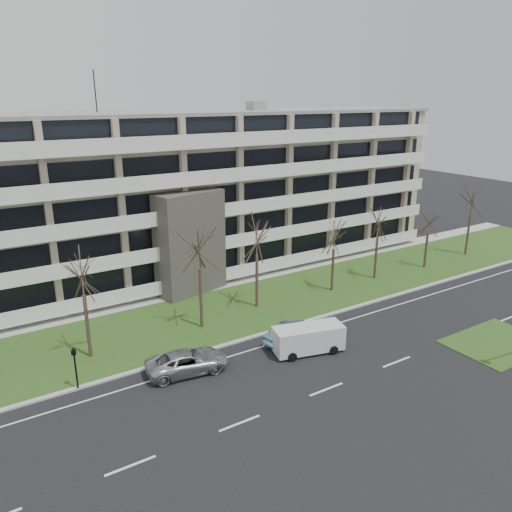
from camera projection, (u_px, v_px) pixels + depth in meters
ground at (326, 389)px, 29.70m from camera, size 160.00×160.00×0.00m
grass_verge at (222, 313)px, 40.14m from camera, size 90.00×10.00×0.06m
curb at (255, 336)px, 36.11m from camera, size 90.00×0.35×0.12m
sidewalk at (192, 291)px, 44.55m from camera, size 90.00×2.00×0.08m
grass_median at (497, 343)px, 35.23m from camera, size 7.00×5.00×0.06m
lane_edge_line at (266, 345)px, 34.92m from camera, size 90.00×0.12×0.01m
apartment_building at (158, 195)px, 47.69m from camera, size 60.50×15.10×18.75m
silver_pickup at (187, 362)px, 31.40m from camera, size 5.46×3.12×1.44m
blue_sedan at (291, 333)px, 35.17m from camera, size 4.63×2.49×1.45m
white_van at (309, 337)px, 33.78m from camera, size 5.08×2.90×1.86m
pedestrian_signal at (75, 363)px, 29.14m from camera, size 0.32×0.28×2.76m
tree_2 at (81, 270)px, 31.48m from camera, size 3.99×3.99×7.99m
tree_3 at (199, 244)px, 35.66m from camera, size 4.20×4.20×8.40m
tree_4 at (257, 234)px, 39.37m from camera, size 4.04×4.04×8.08m
tree_5 at (334, 232)px, 43.06m from camera, size 3.48×3.48×6.95m
tree_6 at (379, 221)px, 45.95m from camera, size 3.63×3.63×7.25m
tree_7 at (429, 220)px, 49.16m from camera, size 3.22×3.22×6.44m
tree_8 at (473, 198)px, 52.82m from camera, size 4.05×4.05×8.10m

